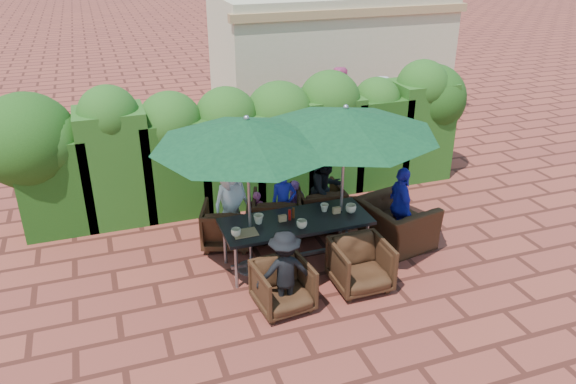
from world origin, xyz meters
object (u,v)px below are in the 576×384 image
object	(u,v)px
dining_table	(296,224)
umbrella_left	(247,132)
umbrella_right	(345,121)
chair_near_right	(361,263)
chair_far_mid	(277,213)
chair_far_left	(227,223)
chair_far_right	(318,203)
chair_near_left	(283,284)
chair_end_right	(396,216)

from	to	relation	value
dining_table	umbrella_left	world-z (taller)	umbrella_left
umbrella_right	chair_near_right	distance (m)	2.07
umbrella_right	chair_far_mid	bearing A→B (deg)	132.10
chair_near_right	dining_table	bearing A→B (deg)	125.91
dining_table	chair_far_left	distance (m)	1.28
chair_far_right	chair_far_left	bearing A→B (deg)	8.15
chair_far_mid	chair_near_left	xyz separation A→B (m)	(-0.56, -1.95, -0.04)
umbrella_right	chair_far_mid	distance (m)	2.14
chair_near_left	dining_table	bearing A→B (deg)	55.52
chair_far_left	chair_far_mid	distance (m)	0.88
chair_far_right	chair_near_right	world-z (taller)	chair_far_right
chair_far_left	chair_far_right	bearing A→B (deg)	-155.46
chair_far_right	chair_end_right	size ratio (longest dim) A/B	0.73
dining_table	chair_near_right	world-z (taller)	chair_near_right
dining_table	chair_near_left	xyz separation A→B (m)	(-0.56, -1.02, -0.30)
chair_far_mid	chair_near_left	distance (m)	2.03
umbrella_right	chair_far_left	bearing A→B (deg)	153.48
chair_far_right	chair_end_right	world-z (taller)	chair_end_right
umbrella_left	chair_far_mid	distance (m)	2.12
umbrella_right	chair_end_right	world-z (taller)	umbrella_right
chair_near_left	chair_end_right	bearing A→B (deg)	18.56
chair_far_left	chair_far_right	world-z (taller)	chair_far_right
dining_table	chair_near_right	distance (m)	1.17
dining_table	chair_far_left	world-z (taller)	chair_far_left
umbrella_right	chair_far_right	xyz separation A→B (m)	(0.01, 0.97, -1.80)
chair_far_mid	chair_far_right	world-z (taller)	chair_far_mid
chair_far_left	chair_near_right	xyz separation A→B (m)	(1.54, -1.82, 0.01)
chair_far_mid	chair_near_right	size ratio (longest dim) A/B	1.03
chair_near_left	chair_near_right	world-z (taller)	chair_near_right
umbrella_right	chair_near_left	world-z (taller)	umbrella_right
umbrella_left	chair_near_left	xyz separation A→B (m)	(0.15, -1.07, -1.84)
dining_table	umbrella_right	xyz separation A→B (m)	(0.78, 0.07, 1.54)
chair_near_left	chair_far_left	bearing A→B (deg)	93.64
chair_far_right	chair_near_left	xyz separation A→B (m)	(-1.35, -2.05, -0.04)
chair_far_mid	chair_near_right	distance (m)	1.96
dining_table	chair_far_right	xyz separation A→B (m)	(0.79, 1.04, -0.26)
chair_far_left	dining_table	bearing A→B (deg)	154.08
chair_far_left	chair_far_mid	xyz separation A→B (m)	(0.88, 0.03, 0.02)
chair_far_mid	chair_near_right	bearing A→B (deg)	128.48
umbrella_left	chair_end_right	xyz separation A→B (m)	(2.46, -0.02, -1.72)
umbrella_left	umbrella_right	bearing A→B (deg)	0.61
umbrella_left	chair_near_left	bearing A→B (deg)	-81.91
chair_far_mid	chair_end_right	xyz separation A→B (m)	(1.75, -0.90, 0.08)
chair_near_right	chair_far_right	bearing A→B (deg)	86.49
chair_far_right	chair_near_left	distance (m)	2.46
umbrella_right	chair_far_right	size ratio (longest dim) A/B	3.39
chair_far_mid	chair_far_right	bearing A→B (deg)	-153.37
umbrella_right	chair_far_left	xyz separation A→B (m)	(-1.65, 0.83, -1.82)
umbrella_left	chair_far_mid	xyz separation A→B (m)	(0.71, 0.88, -1.80)
umbrella_left	chair_far_right	distance (m)	2.54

